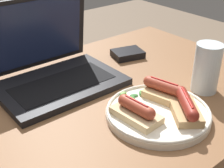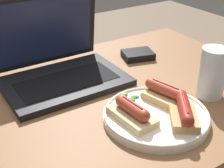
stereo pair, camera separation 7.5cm
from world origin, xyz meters
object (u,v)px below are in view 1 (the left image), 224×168
Objects in this scene: plate at (158,112)px; laptop at (53,69)px; external_drive at (128,54)px; drinking_glass at (207,68)px.

laptop is at bearing 109.22° from plate.
external_drive is (0.18, 0.30, 0.00)m from plate.
drinking_glass is 0.30m from external_drive.
laptop is 2.50× the size of drinking_glass.
laptop is at bearing -163.62° from external_drive.
drinking_glass reaches higher than plate.
plate and external_drive have the same top height.
plate is at bearing -70.78° from laptop.
plate is (0.10, -0.30, -0.03)m from laptop.
external_drive is (0.28, 0.00, -0.03)m from laptop.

